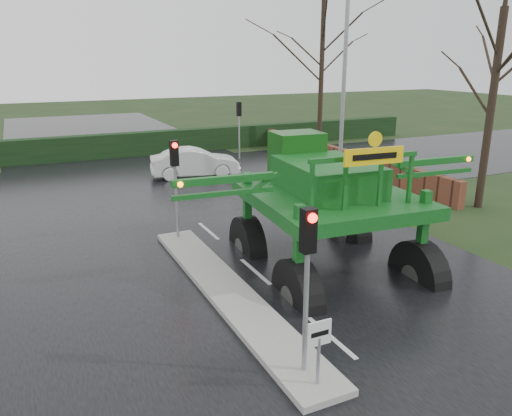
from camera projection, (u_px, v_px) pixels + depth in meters
name	position (u px, v px, depth m)	size (l,w,h in m)	color
ground	(330.00, 337.00, 11.39)	(140.00, 140.00, 0.00)	black
road_main	(191.00, 216.00, 20.03)	(14.00, 80.00, 0.02)	black
road_cross	(154.00, 184.00, 25.21)	(80.00, 12.00, 0.02)	black
median_island	(228.00, 292.00, 13.42)	(1.20, 10.00, 0.16)	gray
hedge_row	(121.00, 145.00, 31.91)	(44.00, 0.90, 1.50)	black
brick_wall	(329.00, 155.00, 29.37)	(0.40, 20.00, 1.20)	#592D1E
keep_left_sign	(319.00, 342.00, 9.25)	(0.50, 0.07, 1.35)	gray
traffic_signal_near	(308.00, 257.00, 9.23)	(0.26, 0.33, 3.52)	gray
traffic_signal_mid	(175.00, 168.00, 16.58)	(0.26, 0.33, 3.52)	gray
traffic_signal_far	(239.00, 117.00, 30.60)	(0.26, 0.33, 3.52)	gray
street_light_right	(340.00, 60.00, 23.40)	(3.85, 0.30, 10.00)	gray
tree_right_near	(495.00, 82.00, 19.81)	(5.60, 5.60, 9.64)	black
tree_right_far	(322.00, 52.00, 33.01)	(7.00, 7.00, 12.05)	black
crop_sprayer	(295.00, 203.00, 12.71)	(9.72, 6.41, 5.44)	black
white_sedan	(195.00, 177.00, 26.67)	(1.62, 4.64, 1.53)	silver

